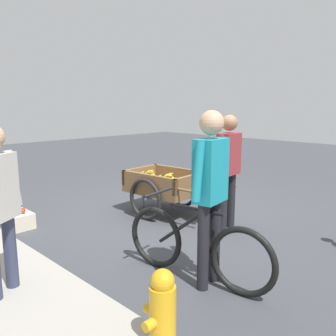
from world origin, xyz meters
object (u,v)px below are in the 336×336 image
vendor_person (228,162)px  bicycle (195,246)px  fire_hydrant (162,316)px  plastic_bucket (147,188)px  cyclist_person (210,183)px  apple_crate (18,219)px  fruit_cart (164,187)px

vendor_person → bicycle: vendor_person is taller
fire_hydrant → plastic_bucket: (3.44, -3.00, -0.22)m
bicycle → fire_hydrant: 1.17m
cyclist_person → apple_crate: size_ratio=3.81×
vendor_person → apple_crate: size_ratio=3.61×
fruit_cart → apple_crate: size_ratio=3.86×
plastic_bucket → bicycle: bearing=145.4°
fire_hydrant → bicycle: bearing=-61.0°
fruit_cart → bicycle: bearing=142.9°
cyclist_person → fire_hydrant: cyclist_person is taller
vendor_person → fire_hydrant: 2.77m
bicycle → vendor_person: bearing=-66.7°
fruit_cart → plastic_bucket: bearing=-30.4°
fruit_cart → bicycle: bicycle is taller
cyclist_person → vendor_person: bearing=-61.4°
cyclist_person → fire_hydrant: 1.31m
vendor_person → plastic_bucket: bearing=-14.1°
fruit_cart → plastic_bucket: (1.12, -0.66, -0.32)m
fruit_cart → cyclist_person: 2.38m
bicycle → plastic_bucket: 3.50m
fruit_cart → bicycle: size_ratio=1.03×
bicycle → fire_hydrant: bearing=119.0°
fire_hydrant → apple_crate: bearing=-7.3°
bicycle → fire_hydrant: bicycle is taller
fire_hydrant → plastic_bucket: bearing=-41.1°
bicycle → plastic_bucket: bicycle is taller
fire_hydrant → apple_crate: 3.36m
vendor_person → bicycle: 1.65m
vendor_person → bicycle: (-0.61, 1.41, -0.60)m
cyclist_person → plastic_bucket: (3.02, -1.96, -0.90)m
cyclist_person → fruit_cart: bearing=-34.4°
cyclist_person → plastic_bucket: cyclist_person is taller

